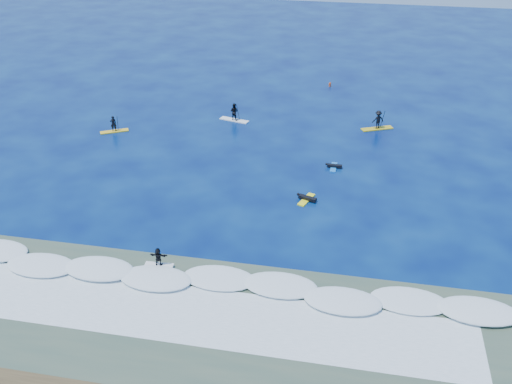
% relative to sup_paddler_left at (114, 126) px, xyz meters
% --- Properties ---
extents(ground, '(160.00, 160.00, 0.00)m').
position_rel_sup_paddler_left_xyz_m(ground, '(15.22, -11.59, -0.61)').
color(ground, '#030E49').
rests_on(ground, ground).
extents(shallow_water, '(90.00, 13.00, 0.01)m').
position_rel_sup_paddler_left_xyz_m(shallow_water, '(15.22, -25.59, -0.61)').
color(shallow_water, '#394E3F').
rests_on(shallow_water, ground).
extents(breaking_wave, '(40.00, 6.00, 0.30)m').
position_rel_sup_paddler_left_xyz_m(breaking_wave, '(15.22, -21.59, -0.61)').
color(breaking_wave, white).
rests_on(breaking_wave, ground).
extents(whitewater, '(34.00, 5.00, 0.02)m').
position_rel_sup_paddler_left_xyz_m(whitewater, '(15.22, -24.59, -0.61)').
color(whitewater, silver).
rests_on(whitewater, ground).
extents(sup_paddler_left, '(2.79, 1.97, 1.96)m').
position_rel_sup_paddler_left_xyz_m(sup_paddler_left, '(0.00, 0.00, 0.00)').
color(sup_paddler_left, yellow).
rests_on(sup_paddler_left, ground).
extents(sup_paddler_center, '(3.25, 1.56, 2.21)m').
position_rel_sup_paddler_left_xyz_m(sup_paddler_center, '(11.26, 5.17, 0.21)').
color(sup_paddler_center, white).
rests_on(sup_paddler_center, ground).
extents(sup_paddler_right, '(3.32, 2.13, 2.30)m').
position_rel_sup_paddler_left_xyz_m(sup_paddler_right, '(26.08, 5.73, 0.28)').
color(sup_paddler_right, gold).
rests_on(sup_paddler_right, ground).
extents(prone_paddler_near, '(1.69, 2.23, 0.45)m').
position_rel_sup_paddler_left_xyz_m(prone_paddler_near, '(20.63, -9.90, -0.46)').
color(prone_paddler_near, '#FFF91B').
rests_on(prone_paddler_near, ground).
extents(prone_paddler_far, '(1.50, 1.90, 0.40)m').
position_rel_sup_paddler_left_xyz_m(prone_paddler_far, '(22.37, -3.78, -0.48)').
color(prone_paddler_far, blue).
rests_on(prone_paddler_far, ground).
extents(wave_surfer, '(1.96, 0.63, 1.40)m').
position_rel_sup_paddler_left_xyz_m(wave_surfer, '(11.97, -20.59, 0.18)').
color(wave_surfer, silver).
rests_on(wave_surfer, breaking_wave).
extents(marker_buoy, '(0.27, 0.27, 0.65)m').
position_rel_sup_paddler_left_xyz_m(marker_buoy, '(20.33, 17.84, -0.33)').
color(marker_buoy, '#D84513').
rests_on(marker_buoy, ground).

